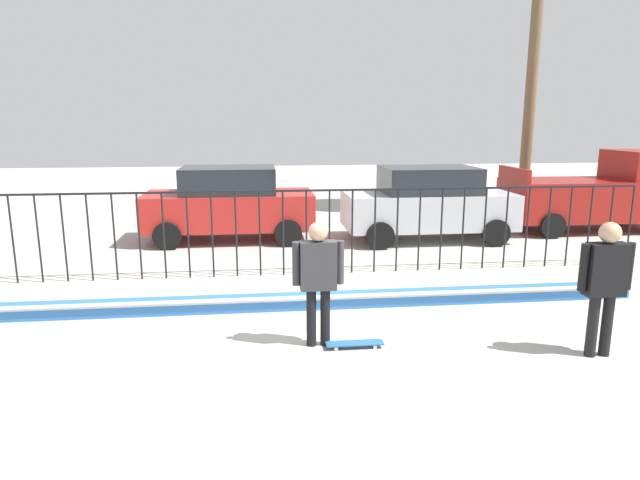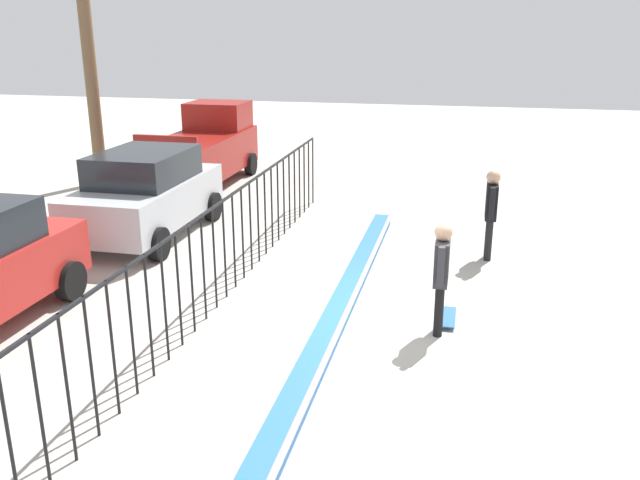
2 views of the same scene
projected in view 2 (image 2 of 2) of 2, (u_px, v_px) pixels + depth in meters
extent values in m
plane|color=#ADA89E|center=(392.00, 324.00, 10.53)|extent=(60.00, 60.00, 0.00)
cube|color=#2D6BB7|center=(338.00, 312.00, 10.68)|extent=(11.00, 0.36, 0.22)
cylinder|color=#B2B2B7|center=(349.00, 307.00, 10.61)|extent=(11.00, 0.09, 0.09)
cylinder|color=black|center=(9.00, 441.00, 6.11)|extent=(0.04, 0.04, 1.73)
cylinder|color=black|center=(40.00, 414.00, 6.54)|extent=(0.04, 0.04, 1.73)
cylinder|color=black|center=(67.00, 390.00, 6.98)|extent=(0.04, 0.04, 1.73)
cylinder|color=black|center=(91.00, 368.00, 7.41)|extent=(0.04, 0.04, 1.73)
cylinder|color=black|center=(113.00, 349.00, 7.84)|extent=(0.04, 0.04, 1.73)
cylinder|color=black|center=(132.00, 332.00, 8.28)|extent=(0.04, 0.04, 1.73)
cylinder|color=black|center=(149.00, 317.00, 8.71)|extent=(0.04, 0.04, 1.73)
cylinder|color=black|center=(165.00, 303.00, 9.14)|extent=(0.04, 0.04, 1.73)
cylinder|color=black|center=(179.00, 290.00, 9.58)|extent=(0.04, 0.04, 1.73)
cylinder|color=black|center=(192.00, 279.00, 10.01)|extent=(0.04, 0.04, 1.73)
cylinder|color=black|center=(204.00, 268.00, 10.44)|extent=(0.04, 0.04, 1.73)
cylinder|color=black|center=(214.00, 258.00, 10.88)|extent=(0.04, 0.04, 1.73)
cylinder|color=black|center=(225.00, 249.00, 11.31)|extent=(0.04, 0.04, 1.73)
cylinder|color=black|center=(234.00, 241.00, 11.74)|extent=(0.04, 0.04, 1.73)
cylinder|color=black|center=(243.00, 233.00, 12.18)|extent=(0.04, 0.04, 1.73)
cylinder|color=black|center=(251.00, 226.00, 12.61)|extent=(0.04, 0.04, 1.73)
cylinder|color=black|center=(258.00, 219.00, 13.04)|extent=(0.04, 0.04, 1.73)
cylinder|color=black|center=(265.00, 213.00, 13.47)|extent=(0.04, 0.04, 1.73)
cylinder|color=black|center=(272.00, 207.00, 13.91)|extent=(0.04, 0.04, 1.73)
cylinder|color=black|center=(278.00, 202.00, 14.34)|extent=(0.04, 0.04, 1.73)
cylinder|color=black|center=(284.00, 197.00, 14.77)|extent=(0.04, 0.04, 1.73)
cylinder|color=black|center=(289.00, 192.00, 15.21)|extent=(0.04, 0.04, 1.73)
cylinder|color=black|center=(295.00, 187.00, 15.64)|extent=(0.04, 0.04, 1.73)
cylinder|color=black|center=(300.00, 183.00, 16.07)|extent=(0.04, 0.04, 1.73)
cylinder|color=black|center=(304.00, 178.00, 16.51)|extent=(0.04, 0.04, 1.73)
cylinder|color=black|center=(309.00, 174.00, 16.94)|extent=(0.04, 0.04, 1.73)
cylinder|color=black|center=(313.00, 171.00, 17.37)|extent=(0.04, 0.04, 1.73)
cube|color=black|center=(212.00, 208.00, 10.62)|extent=(14.00, 0.04, 0.04)
cylinder|color=black|center=(439.00, 311.00, 10.01)|extent=(0.14, 0.14, 0.81)
cylinder|color=black|center=(439.00, 306.00, 10.19)|extent=(0.14, 0.14, 0.81)
cube|color=#333338|center=(442.00, 262.00, 9.87)|extent=(0.49, 0.21, 0.67)
sphere|color=tan|center=(444.00, 232.00, 9.72)|extent=(0.27, 0.27, 0.27)
cylinder|color=#333338|center=(441.00, 267.00, 9.58)|extent=(0.11, 0.11, 0.60)
cylinder|color=#333338|center=(443.00, 254.00, 10.13)|extent=(0.11, 0.11, 0.60)
cube|color=#26598C|center=(449.00, 317.00, 10.62)|extent=(0.80, 0.20, 0.02)
cylinder|color=silver|center=(445.00, 312.00, 10.90)|extent=(0.05, 0.03, 0.05)
cylinder|color=silver|center=(454.00, 313.00, 10.87)|extent=(0.05, 0.03, 0.05)
cylinder|color=silver|center=(443.00, 326.00, 10.40)|extent=(0.05, 0.03, 0.05)
cylinder|color=silver|center=(453.00, 327.00, 10.37)|extent=(0.05, 0.03, 0.05)
cylinder|color=black|center=(489.00, 240.00, 13.23)|extent=(0.14, 0.14, 0.84)
cylinder|color=black|center=(488.00, 237.00, 13.42)|extent=(0.14, 0.14, 0.84)
cube|color=black|center=(492.00, 201.00, 13.09)|extent=(0.51, 0.22, 0.70)
sphere|color=tan|center=(494.00, 177.00, 12.94)|extent=(0.27, 0.27, 0.27)
cylinder|color=black|center=(492.00, 204.00, 12.79)|extent=(0.11, 0.11, 0.62)
cylinder|color=black|center=(491.00, 196.00, 13.37)|extent=(0.11, 0.11, 0.62)
cylinder|color=black|center=(71.00, 281.00, 11.36)|extent=(0.68, 0.22, 0.68)
cube|color=#B7BABF|center=(147.00, 201.00, 14.69)|extent=(4.30, 1.90, 0.90)
cube|color=#1E2328|center=(144.00, 166.00, 14.45)|extent=(2.37, 1.71, 0.66)
cylinder|color=black|center=(140.00, 202.00, 16.38)|extent=(0.68, 0.22, 0.68)
cylinder|color=black|center=(213.00, 206.00, 15.98)|extent=(0.68, 0.22, 0.68)
cylinder|color=black|center=(73.00, 237.00, 13.67)|extent=(0.68, 0.22, 0.68)
cylinder|color=black|center=(159.00, 244.00, 13.27)|extent=(0.68, 0.22, 0.68)
cube|color=maroon|center=(202.00, 155.00, 19.38)|extent=(4.70, 1.90, 1.10)
cube|color=maroon|center=(218.00, 115.00, 20.44)|extent=(1.50, 1.75, 0.80)
cube|color=maroon|center=(166.00, 143.00, 17.03)|extent=(0.12, 1.75, 0.36)
cylinder|color=black|center=(194.00, 161.00, 21.23)|extent=(0.68, 0.22, 0.68)
cylinder|color=black|center=(251.00, 164.00, 20.84)|extent=(0.68, 0.22, 0.68)
cylinder|color=black|center=(148.00, 184.00, 18.27)|extent=(0.68, 0.22, 0.68)
cylinder|color=black|center=(213.00, 187.00, 17.87)|extent=(0.68, 0.22, 0.68)
cylinder|color=brown|center=(87.00, 38.00, 18.58)|extent=(0.36, 0.36, 8.25)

